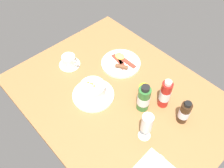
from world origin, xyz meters
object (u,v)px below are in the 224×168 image
Objects in this scene: porridge_bowl at (93,91)px; jam_jar at (144,90)px; breakfast_plate at (121,63)px; wine_glass at (147,124)px; sauce_bottle_brown at (184,113)px; sauce_bottle_red at (165,94)px; sauce_bottle_green at (144,98)px; coffee_cup at (69,61)px.

jam_jar is at bearing 49.54° from porridge_bowl.
wine_glass is at bearing -30.79° from breakfast_plate.
sauce_bottle_brown is (39.40, 21.61, 2.47)cm from porridge_bowl.
breakfast_plate is at bearing 149.21° from wine_glass.
wine_glass is (33.03, 2.48, 6.49)cm from porridge_bowl.
sauce_bottle_red reaches higher than breakfast_plate.
breakfast_plate is at bearing 104.33° from porridge_bowl.
sauce_bottle_green is (21.88, 13.22, 3.45)cm from porridge_bowl.
sauce_bottle_brown reaches higher than jam_jar.
coffee_cup is 0.91× the size of sauce_bottle_brown.
sauce_bottle_red is at bearing 38.92° from porridge_bowl.
jam_jar is 23.01cm from sauce_bottle_brown.
sauce_bottle_brown reaches higher than breakfast_plate.
jam_jar is at bearing 129.05° from sauce_bottle_green.
wine_glass is (59.11, -1.72, 7.28)cm from coffee_cup.
sauce_bottle_brown is at bearing -2.37° from sauce_bottle_red.
wine_glass is at bearing -108.40° from sauce_bottle_brown.
sauce_bottle_brown is at bearing 28.75° from porridge_bowl.
sauce_bottle_red is 35.02cm from breakfast_plate.
coffee_cup is at bearing -161.48° from sauce_bottle_red.
wine_glass is 1.16× the size of sauce_bottle_brown.
porridge_bowl is 1.33× the size of sauce_bottle_green.
porridge_bowl reaches higher than jam_jar.
wine_glass is 20.55cm from sauce_bottle_red.
sauce_bottle_brown is at bearing 5.08° from jam_jar.
sauce_bottle_green is at bearing 31.15° from porridge_bowl.
sauce_bottle_green is at bearing 136.07° from wine_glass.
porridge_bowl is 1.72× the size of coffee_cup.
sauce_bottle_red is 0.78× the size of breakfast_plate.
breakfast_plate is at bearing 174.38° from sauce_bottle_brown.
porridge_bowl is at bearing -148.85° from sauce_bottle_green.
sauce_bottle_green is (-11.15, 10.74, -3.05)cm from wine_glass.
sauce_bottle_green reaches higher than sauce_bottle_brown.
porridge_bowl is 25.77cm from jam_jar.
jam_jar is 0.34× the size of sauce_bottle_red.
porridge_bowl is 1.55× the size of sauce_bottle_brown.
jam_jar reaches higher than breakfast_plate.
wine_glass is at bearing -43.93° from sauce_bottle_green.
jam_jar is 12.06cm from sauce_bottle_red.
coffee_cup is at bearing -169.35° from sauce_bottle_green.
wine_glass is 24.76cm from jam_jar.
porridge_bowl is at bearing -9.15° from coffee_cup.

